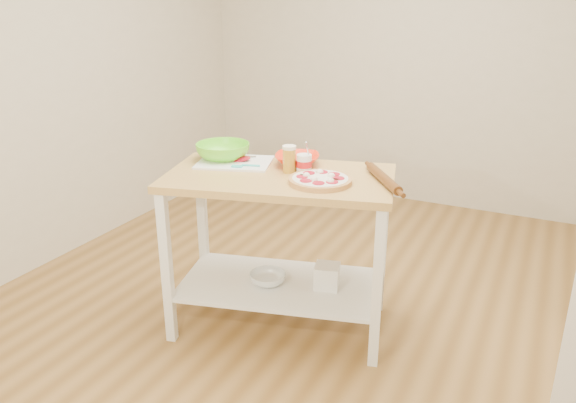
# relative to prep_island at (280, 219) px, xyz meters

# --- Properties ---
(room_shell) EXTENTS (4.04, 4.54, 2.74)m
(room_shell) POSITION_rel_prep_island_xyz_m (0.17, 0.14, 0.70)
(room_shell) COLOR olive
(room_shell) RESTS_ON ground
(prep_island) EXTENTS (1.31, 0.92, 0.90)m
(prep_island) POSITION_rel_prep_island_xyz_m (0.00, 0.00, 0.00)
(prep_island) COLOR tan
(prep_island) RESTS_ON ground
(pizza) EXTENTS (0.32, 0.32, 0.05)m
(pizza) POSITION_rel_prep_island_xyz_m (0.25, -0.03, 0.27)
(pizza) COLOR tan
(pizza) RESTS_ON prep_island
(cutting_board) EXTENTS (0.47, 0.41, 0.04)m
(cutting_board) POSITION_rel_prep_island_xyz_m (-0.32, 0.08, 0.26)
(cutting_board) COLOR white
(cutting_board) RESTS_ON prep_island
(spatula) EXTENTS (0.14, 0.09, 0.01)m
(spatula) POSITION_rel_prep_island_xyz_m (-0.22, 0.01, 0.27)
(spatula) COLOR #35C6C3
(spatula) RESTS_ON cutting_board
(knife) EXTENTS (0.26, 0.13, 0.01)m
(knife) POSITION_rel_prep_island_xyz_m (-0.41, 0.12, 0.27)
(knife) COLOR silver
(knife) RESTS_ON cutting_board
(orange_bowl) EXTENTS (0.32, 0.32, 0.06)m
(orange_bowl) POSITION_rel_prep_island_xyz_m (0.01, 0.20, 0.28)
(orange_bowl) COLOR #FF3112
(orange_bowl) RESTS_ON prep_island
(green_bowl) EXTENTS (0.41, 0.41, 0.09)m
(green_bowl) POSITION_rel_prep_island_xyz_m (-0.42, 0.11, 0.30)
(green_bowl) COLOR #69E327
(green_bowl) RESTS_ON prep_island
(beer_pint) EXTENTS (0.07, 0.07, 0.14)m
(beer_pint) POSITION_rel_prep_island_xyz_m (0.03, 0.06, 0.32)
(beer_pint) COLOR #BB8725
(beer_pint) RESTS_ON prep_island
(yogurt_tub) EXTENTS (0.08, 0.08, 0.17)m
(yogurt_tub) POSITION_rel_prep_island_xyz_m (0.10, 0.09, 0.30)
(yogurt_tub) COLOR white
(yogurt_tub) RESTS_ON prep_island
(rolling_pin) EXTENTS (0.28, 0.35, 0.05)m
(rolling_pin) POSITION_rel_prep_island_xyz_m (0.53, 0.10, 0.27)
(rolling_pin) COLOR brown
(rolling_pin) RESTS_ON prep_island
(shelf_glass_bowl) EXTENTS (0.21, 0.21, 0.06)m
(shelf_glass_bowl) POSITION_rel_prep_island_xyz_m (-0.06, -0.04, -0.36)
(shelf_glass_bowl) COLOR silver
(shelf_glass_bowl) RESTS_ON prep_island
(shelf_bin) EXTENTS (0.16, 0.16, 0.13)m
(shelf_bin) POSITION_rel_prep_island_xyz_m (0.25, 0.07, -0.32)
(shelf_bin) COLOR white
(shelf_bin) RESTS_ON prep_island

